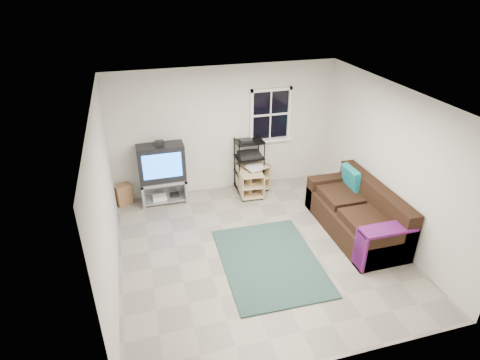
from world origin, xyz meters
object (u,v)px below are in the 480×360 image
object	(u,v)px
av_rack	(249,168)
sofa	(358,215)
side_table_left	(251,183)
side_table_right	(252,175)
tv_unit	(162,169)

from	to	relation	value
av_rack	sofa	bearing A→B (deg)	-55.40
side_table_left	sofa	xyz separation A→B (m)	(1.45, -1.75, 0.06)
side_table_right	sofa	xyz separation A→B (m)	(1.33, -1.99, 0.00)
av_rack	side_table_left	distance (m)	0.35
side_table_left	tv_unit	bearing A→B (deg)	171.51
tv_unit	av_rack	xyz separation A→B (m)	(1.79, 0.02, -0.23)
side_table_left	side_table_right	size ratio (longest dim) A/B	0.80
av_rack	sofa	distance (m)	2.47
tv_unit	side_table_right	size ratio (longest dim) A/B	1.96
tv_unit	sofa	xyz separation A→B (m)	(3.19, -2.01, -0.38)
tv_unit	side_table_left	distance (m)	1.82
tv_unit	av_rack	world-z (taller)	tv_unit
side_table_left	side_table_right	bearing A→B (deg)	65.28
av_rack	side_table_right	world-z (taller)	av_rack
av_rack	side_table_right	bearing A→B (deg)	-27.28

